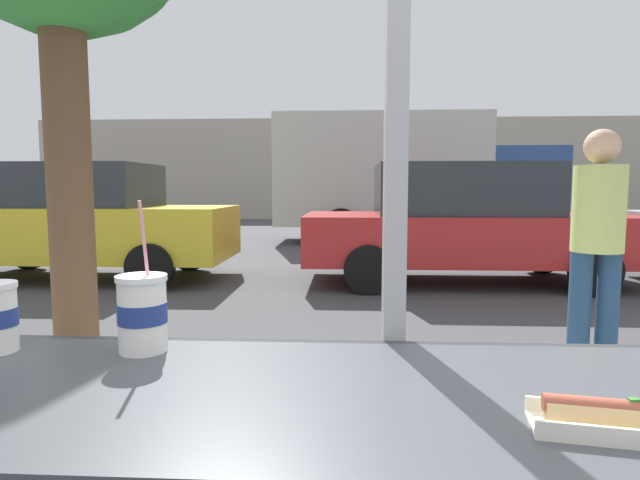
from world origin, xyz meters
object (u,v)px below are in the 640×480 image
object	(u,v)px
soda_cup_left	(142,312)
pedestrian	(597,238)
parked_car_red	(464,223)
hotdog_tray_near	(630,420)
parked_car_yellow	(79,221)
box_truck	(406,175)

from	to	relation	value
soda_cup_left	pedestrian	size ratio (longest dim) A/B	0.20
soda_cup_left	parked_car_red	size ratio (longest dim) A/B	0.07
soda_cup_left	hotdog_tray_near	bearing A→B (deg)	-22.05
hotdog_tray_near	parked_car_yellow	size ratio (longest dim) A/B	0.06
parked_car_red	box_truck	xyz separation A→B (m)	(-0.20, 5.75, 0.83)
soda_cup_left	parked_car_yellow	distance (m)	7.45
hotdog_tray_near	box_truck	bearing A→B (deg)	85.16
soda_cup_left	pedestrian	bearing A→B (deg)	49.50
parked_car_red	pedestrian	world-z (taller)	pedestrian
parked_car_yellow	parked_car_red	bearing A→B (deg)	-0.00
parked_car_yellow	parked_car_red	distance (m)	5.70
pedestrian	parked_car_red	bearing A→B (deg)	89.36
parked_car_red	pedestrian	distance (m)	4.12
hotdog_tray_near	parked_car_yellow	world-z (taller)	parked_car_yellow
parked_car_yellow	parked_car_red	xyz separation A→B (m)	(5.70, -0.00, -0.01)
hotdog_tray_near	box_truck	size ratio (longest dim) A/B	0.04
parked_car_red	soda_cup_left	bearing A→B (deg)	-107.85
soda_cup_left	parked_car_yellow	size ratio (longest dim) A/B	0.07
hotdog_tray_near	pedestrian	bearing A→B (deg)	65.93
soda_cup_left	pedestrian	xyz separation A→B (m)	(2.05, 2.40, -0.06)
box_truck	pedestrian	world-z (taller)	box_truck
box_truck	pedestrian	bearing A→B (deg)	-89.10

